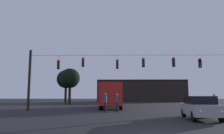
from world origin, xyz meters
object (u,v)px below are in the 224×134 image
at_px(city_bus, 111,93).
at_px(tree_left_silhouette, 70,78).
at_px(tree_behind_building, 66,79).
at_px(car_near_right, 200,107).
at_px(pedestrian_crossing_right, 214,102).
at_px(pedestrian_crossing_center, 117,101).
at_px(pedestrian_crossing_left, 105,101).

relative_size(city_bus, tree_left_silhouette, 1.67).
bearing_deg(city_bus, tree_behind_building, 119.01).
xyz_separation_m(city_bus, car_near_right, (6.11, -13.62, -1.07)).
relative_size(car_near_right, pedestrian_crossing_right, 2.63).
height_order(car_near_right, pedestrian_crossing_right, pedestrian_crossing_right).
relative_size(car_near_right, tree_left_silhouette, 0.68).
bearing_deg(tree_behind_building, city_bus, -60.99).
bearing_deg(pedestrian_crossing_center, city_bus, 95.27).
xyz_separation_m(city_bus, pedestrian_crossing_center, (0.66, -7.19, -0.86)).
distance_m(city_bus, pedestrian_crossing_center, 7.27).
bearing_deg(city_bus, car_near_right, -65.86).
distance_m(car_near_right, tree_behind_building, 35.77).
bearing_deg(pedestrian_crossing_left, tree_behind_building, 110.51).
height_order(pedestrian_crossing_left, pedestrian_crossing_center, pedestrian_crossing_left).
height_order(car_near_right, pedestrian_crossing_center, pedestrian_crossing_center).
bearing_deg(car_near_right, pedestrian_crossing_center, 130.23).
bearing_deg(pedestrian_crossing_center, tree_behind_building, 112.91).
relative_size(city_bus, pedestrian_crossing_right, 6.48).
bearing_deg(pedestrian_crossing_left, pedestrian_crossing_right, -6.71).
xyz_separation_m(pedestrian_crossing_right, tree_left_silhouette, (-17.13, 20.52, 3.76)).
height_order(pedestrian_crossing_center, tree_left_silhouette, tree_left_silhouette).
xyz_separation_m(car_near_right, pedestrian_crossing_left, (-6.54, 6.10, 0.23)).
relative_size(pedestrian_crossing_right, tree_behind_building, 0.24).
relative_size(car_near_right, pedestrian_crossing_left, 2.49).
bearing_deg(city_bus, tree_left_silhouette, 123.55).
bearing_deg(tree_behind_building, pedestrian_crossing_right, -54.19).
bearing_deg(pedestrian_crossing_center, tree_left_silhouette, 114.11).
distance_m(city_bus, pedestrian_crossing_right, 12.72).
relative_size(city_bus, car_near_right, 2.47).
distance_m(city_bus, pedestrian_crossing_left, 7.58).
distance_m(tree_left_silhouette, tree_behind_building, 6.55).
distance_m(city_bus, tree_left_silhouette, 14.51).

